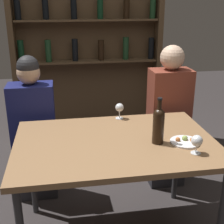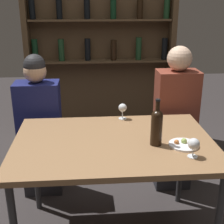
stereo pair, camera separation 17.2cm
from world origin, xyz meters
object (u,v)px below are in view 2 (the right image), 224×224
(wine_glass_1, at_px, (123,108))
(seated_person_left, at_px, (40,130))
(wine_glass_0, at_px, (194,144))
(food_plate_0, at_px, (184,144))
(wine_bottle, at_px, (157,125))
(seated_person_right, at_px, (175,123))

(wine_glass_1, relative_size, seated_person_left, 0.10)
(wine_glass_0, bearing_deg, food_plate_0, 93.01)
(seated_person_left, bearing_deg, wine_bottle, -40.67)
(wine_bottle, bearing_deg, wine_glass_1, 109.26)
(wine_bottle, bearing_deg, seated_person_left, 139.33)
(seated_person_left, relative_size, seated_person_right, 0.96)
(wine_bottle, xyz_separation_m, seated_person_right, (0.33, 0.71, -0.29))
(wine_glass_1, height_order, seated_person_left, seated_person_left)
(seated_person_right, bearing_deg, wine_glass_0, -99.48)
(food_plate_0, bearing_deg, wine_glass_0, -86.99)
(wine_glass_1, height_order, food_plate_0, wine_glass_1)
(wine_glass_0, relative_size, seated_person_right, 0.09)
(wine_bottle, xyz_separation_m, wine_glass_0, (0.18, -0.18, -0.05))
(seated_person_left, bearing_deg, seated_person_right, 0.00)
(wine_glass_1, bearing_deg, seated_person_right, 27.62)
(wine_glass_0, height_order, seated_person_left, seated_person_left)
(food_plate_0, relative_size, seated_person_left, 0.15)
(food_plate_0, height_order, seated_person_right, seated_person_right)
(wine_bottle, distance_m, wine_glass_1, 0.49)
(wine_bottle, xyz_separation_m, seated_person_left, (-0.83, 0.71, -0.31))
(wine_bottle, distance_m, wine_glass_0, 0.26)
(wine_glass_1, relative_size, food_plate_0, 0.64)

